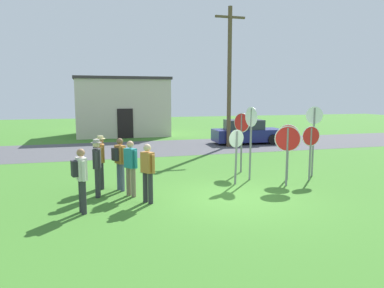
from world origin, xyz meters
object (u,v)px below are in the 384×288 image
person_in_blue (148,170)px  parked_car_on_street (247,133)px  stop_sign_leaning_left (311,144)px  person_near_signs (97,165)px  stop_sign_center_cluster (236,148)px  utility_pole (229,75)px  stop_sign_rear_left (288,142)px  stop_sign_rear_right (314,130)px  person_on_left (131,165)px  stop_sign_nearest (287,145)px  person_in_dark_shirt (100,158)px  person_in_teal (120,160)px  person_with_sunhat (81,176)px  stop_sign_far_back (251,131)px  stop_sign_low_front (242,132)px

person_in_blue → parked_car_on_street: bearing=53.8°
stop_sign_leaning_left → person_near_signs: 7.37m
stop_sign_center_cluster → utility_pole: bearing=69.8°
stop_sign_rear_left → stop_sign_rear_right: (1.20, 0.24, 0.37)m
utility_pole → person_on_left: (-6.79, -9.14, -3.25)m
stop_sign_nearest → stop_sign_rear_right: (1.69, 1.01, 0.36)m
stop_sign_center_cluster → person_in_dark_shirt: stop_sign_center_cluster is taller
person_on_left → stop_sign_leaning_left: bearing=2.8°
stop_sign_center_cluster → stop_sign_rear_left: size_ratio=0.94×
person_in_teal → person_on_left: (0.26, -0.77, -0.03)m
person_with_sunhat → stop_sign_rear_right: bearing=14.3°
stop_sign_center_cluster → stop_sign_rear_left: stop_sign_rear_left is taller
person_in_blue → stop_sign_far_back: bearing=24.3°
utility_pole → person_on_left: size_ratio=4.76×
stop_sign_leaning_left → stop_sign_center_cluster: stop_sign_leaning_left is taller
stop_sign_leaning_left → person_on_left: (-6.39, -0.31, -0.37)m
stop_sign_rear_left → person_in_blue: size_ratio=1.19×
stop_sign_far_back → person_near_signs: bearing=-171.9°
stop_sign_center_cluster → stop_sign_low_front: (0.97, 1.79, 0.35)m
parked_car_on_street → person_near_signs: size_ratio=2.53×
stop_sign_low_front → stop_sign_nearest: bearing=-75.9°
stop_sign_far_back → stop_sign_leaning_left: 2.17m
person_in_dark_shirt → person_in_teal: (0.58, -0.41, -0.03)m
person_with_sunhat → person_near_signs: bearing=73.4°
stop_sign_nearest → person_in_teal: bearing=170.5°
stop_sign_nearest → person_in_teal: (-5.45, 0.91, -0.40)m
stop_sign_nearest → person_near_signs: (-6.16, 0.37, -0.40)m
stop_sign_rear_right → stop_sign_nearest: bearing=-149.0°
stop_sign_low_front → person_on_left: 5.15m
stop_sign_rear_left → person_in_blue: 5.50m
person_near_signs → person_in_teal: 0.89m
stop_sign_far_back → stop_sign_rear_left: bearing=-15.4°
stop_sign_nearest → stop_sign_leaning_left: bearing=20.8°
stop_sign_rear_left → person_on_left: (-5.67, -0.62, -0.42)m
stop_sign_low_front → person_with_sunhat: stop_sign_low_front is taller
person_in_teal → person_in_dark_shirt: bearing=144.7°
person_near_signs → stop_sign_far_back: bearing=8.1°
stop_sign_center_cluster → person_on_left: (-3.61, -0.48, -0.30)m
stop_sign_leaning_left → stop_sign_nearest: 1.29m
stop_sign_rear_right → person_in_teal: stop_sign_rear_right is taller
utility_pole → person_in_blue: utility_pole is taller
parked_car_on_street → stop_sign_rear_left: bearing=-106.0°
stop_sign_center_cluster → stop_sign_rear_right: 3.33m
stop_sign_low_front → person_on_left: bearing=-153.7°
person_in_blue → person_in_teal: same height
stop_sign_nearest → stop_sign_rear_right: size_ratio=0.77×
stop_sign_nearest → stop_sign_center_cluster: size_ratio=1.07×
person_in_dark_shirt → person_near_signs: (-0.13, -0.95, -0.03)m
parked_car_on_street → stop_sign_low_front: 8.79m
stop_sign_leaning_left → person_in_dark_shirt: size_ratio=1.12×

